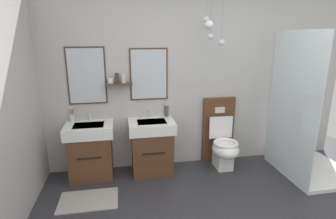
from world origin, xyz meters
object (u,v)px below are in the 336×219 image
toothbrush_cup (72,117)px  vanity_sink_left (91,150)px  soap_dispenser (167,111)px  shower_tray (305,146)px  vanity_sink_right (152,145)px  toilet (222,141)px

toothbrush_cup → vanity_sink_left: bearing=-35.0°
soap_dispenser → shower_tray: size_ratio=0.10×
vanity_sink_left → soap_dispenser: size_ratio=3.93×
toothbrush_cup → shower_tray: size_ratio=0.11×
vanity_sink_right → toilet: toilet is taller
vanity_sink_left → toilet: size_ratio=0.75×
vanity_sink_left → shower_tray: size_ratio=0.39×
shower_tray → toothbrush_cup: bearing=169.1°
vanity_sink_left → vanity_sink_right: (0.83, 0.00, 0.00)m
vanity_sink_left → soap_dispenser: 1.17m
toothbrush_cup → soap_dispenser: toothbrush_cup is taller
vanity_sink_right → soap_dispenser: (0.24, 0.17, 0.44)m
toilet → toothbrush_cup: bearing=175.6°
vanity_sink_right → shower_tray: (2.08, -0.44, 0.02)m
shower_tray → toilet: bearing=156.9°
toilet → toothbrush_cup: size_ratio=4.79×
vanity_sink_left → shower_tray: shower_tray is taller
vanity_sink_right → toilet: 1.03m
soap_dispenser → shower_tray: 1.98m
toothbrush_cup → shower_tray: 3.22m
soap_dispenser → shower_tray: bearing=-18.5°
toilet → soap_dispenser: (-0.79, 0.17, 0.46)m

